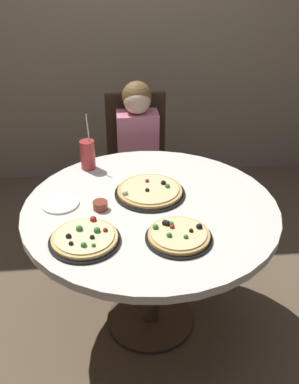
{
  "coord_description": "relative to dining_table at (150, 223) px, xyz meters",
  "views": [
    {
      "loc": [
        -0.17,
        -1.82,
        1.92
      ],
      "look_at": [
        0.0,
        0.05,
        0.8
      ],
      "focal_mm": 42.73,
      "sensor_mm": 36.0,
      "label": 1
    }
  ],
  "objects": [
    {
      "name": "pizza_pepperoni",
      "position": [
        -0.3,
        -0.25,
        0.11
      ],
      "size": [
        0.31,
        0.31,
        0.05
      ],
      "color": "black",
      "rests_on": "dining_table"
    },
    {
      "name": "pizza_veggie",
      "position": [
        0.01,
        0.11,
        0.11
      ],
      "size": [
        0.35,
        0.35,
        0.05
      ],
      "color": "black",
      "rests_on": "dining_table"
    },
    {
      "name": "pizza_cheese",
      "position": [
        0.09,
        -0.27,
        0.11
      ],
      "size": [
        0.29,
        0.29,
        0.05
      ],
      "color": "black",
      "rests_on": "dining_table"
    },
    {
      "name": "soda_cup",
      "position": [
        -0.3,
        0.42,
        0.18
      ],
      "size": [
        0.08,
        0.08,
        0.31
      ],
      "color": "#B73333",
      "rests_on": "dining_table"
    },
    {
      "name": "chair_wooden",
      "position": [
        -0.0,
        0.97,
        -0.12
      ],
      "size": [
        0.4,
        0.4,
        0.95
      ],
      "color": "#382619",
      "rests_on": "ground_plane"
    },
    {
      "name": "plate_small",
      "position": [
        -0.43,
        0.06,
        0.1
      ],
      "size": [
        0.18,
        0.18,
        0.01
      ],
      "primitive_type": "cylinder",
      "color": "white",
      "rests_on": "dining_table"
    },
    {
      "name": "diner_child",
      "position": [
        0.0,
        0.79,
        -0.17
      ],
      "size": [
        0.26,
        0.41,
        1.08
      ],
      "color": "#3F4766",
      "rests_on": "ground_plane"
    },
    {
      "name": "ground_plane",
      "position": [
        0.0,
        0.0,
        -0.65
      ],
      "size": [
        8.0,
        8.0,
        0.0
      ],
      "primitive_type": "plane",
      "color": "brown"
    },
    {
      "name": "sauce_bowl",
      "position": [
        -0.24,
        0.0,
        0.12
      ],
      "size": [
        0.07,
        0.07,
        0.04
      ],
      "primitive_type": "cylinder",
      "color": "brown",
      "rests_on": "dining_table"
    },
    {
      "name": "dining_table",
      "position": [
        0.0,
        0.0,
        0.0
      ],
      "size": [
        1.22,
        1.22,
        0.75
      ],
      "color": "silver",
      "rests_on": "ground_plane"
    }
  ]
}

